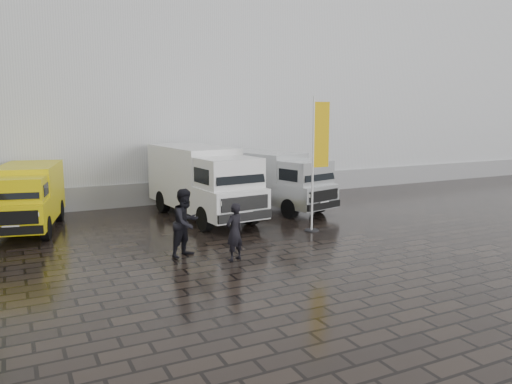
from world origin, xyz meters
TOP-DOWN VIEW (x-y plane):
  - ground at (0.00, 0.00)m, footprint 120.00×120.00m
  - exhibition_hall at (2.00, 16.00)m, footprint 44.00×16.00m
  - hall_plinth at (2.00, 7.95)m, footprint 44.00×0.15m
  - van_yellow at (-7.69, 5.14)m, footprint 2.88×5.12m
  - van_white at (-1.49, 4.38)m, footprint 2.70×6.47m
  - van_silver at (1.80, 4.70)m, footprint 3.17×5.80m
  - flagpole at (1.30, 0.70)m, footprint 0.88×0.50m
  - wheelie_bin at (4.30, 7.48)m, footprint 0.70×0.70m
  - person_front at (-2.67, -1.26)m, footprint 0.69×0.58m
  - person_tent at (-3.75, -0.28)m, footprint 1.19×1.12m

SIDE VIEW (x-z plane):
  - ground at x=0.00m, z-range 0.00..0.00m
  - wheelie_bin at x=4.30m, z-range 0.00..0.95m
  - hall_plinth at x=2.00m, z-range 0.00..1.00m
  - person_front at x=-2.67m, z-range 0.00..1.62m
  - person_tent at x=-3.75m, z-range 0.00..1.96m
  - van_yellow at x=-7.69m, z-range 0.00..2.23m
  - van_silver at x=1.80m, z-range 0.00..2.39m
  - van_white at x=-1.49m, z-range 0.00..2.73m
  - flagpole at x=1.30m, z-range 0.24..4.85m
  - exhibition_hall at x=2.00m, z-range 0.00..12.00m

